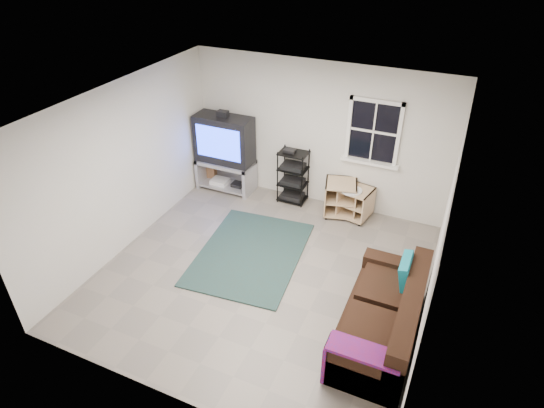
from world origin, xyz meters
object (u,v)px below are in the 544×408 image
at_px(av_rack, 293,179).
at_px(sofa, 384,319).
at_px(side_table_right, 356,200).
at_px(side_table_left, 340,196).
at_px(tv_unit, 225,147).

xyz_separation_m(av_rack, sofa, (2.24, -2.60, -0.13)).
distance_m(side_table_right, sofa, 2.76).
xyz_separation_m(av_rack, side_table_left, (0.92, -0.04, -0.11)).
height_order(tv_unit, side_table_right, tv_unit).
height_order(av_rack, side_table_left, av_rack).
height_order(av_rack, side_table_right, av_rack).
relative_size(av_rack, side_table_right, 1.73).
relative_size(tv_unit, side_table_right, 2.67).
distance_m(av_rack, side_table_right, 1.22).
xyz_separation_m(side_table_left, sofa, (1.32, -2.56, -0.02)).
bearing_deg(tv_unit, sofa, -35.02).
bearing_deg(side_table_left, av_rack, 177.47).
relative_size(side_table_left, side_table_right, 1.11).
bearing_deg(side_table_right, sofa, -67.99).
height_order(av_rack, sofa, av_rack).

